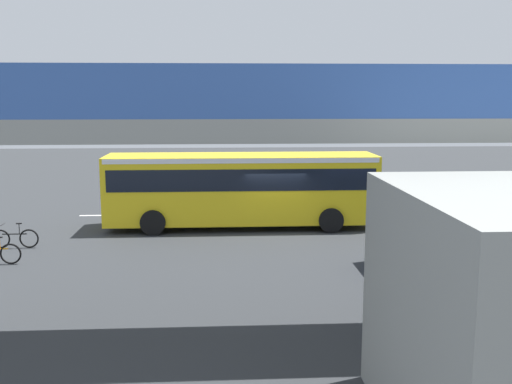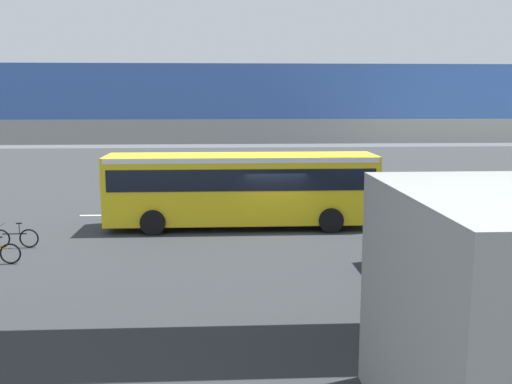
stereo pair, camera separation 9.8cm
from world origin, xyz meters
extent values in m
plane|color=#2D3033|center=(0.00, 0.00, 0.00)|extent=(80.00, 80.00, 0.00)
cube|color=yellow|center=(1.36, -0.58, 1.72)|extent=(11.50, 2.55, 2.86)
cube|color=black|center=(1.36, -0.58, 2.23)|extent=(11.04, 2.59, 0.90)
cube|color=white|center=(1.36, -0.58, 3.03)|extent=(11.27, 2.58, 0.20)
cube|color=black|center=(7.12, -0.58, 2.06)|extent=(0.04, 2.24, 1.20)
cylinder|color=black|center=(5.04, 0.70, 0.52)|extent=(1.04, 0.30, 1.04)
cylinder|color=black|center=(5.04, -1.85, 0.52)|extent=(1.04, 0.30, 1.04)
cylinder|color=black|center=(-2.32, 0.70, 0.52)|extent=(1.04, 0.30, 1.04)
cylinder|color=black|center=(-2.32, -1.85, 0.52)|extent=(1.04, 0.30, 1.04)
cube|color=#33478C|center=(-5.41, 5.89, 1.12)|extent=(4.80, 1.95, 1.86)
cube|color=black|center=(-5.41, 5.89, 1.48)|extent=(4.42, 1.98, 0.56)
cylinder|color=black|center=(-3.83, 6.87, 0.34)|extent=(0.68, 0.22, 0.68)
cylinder|color=black|center=(-3.83, 4.92, 0.34)|extent=(0.68, 0.22, 0.68)
cylinder|color=black|center=(-7.00, 6.87, 0.34)|extent=(0.68, 0.22, 0.68)
cylinder|color=black|center=(-7.00, 4.92, 0.34)|extent=(0.68, 0.22, 0.68)
torus|color=black|center=(9.37, 4.67, 0.36)|extent=(0.72, 0.06, 0.72)
torus|color=black|center=(10.49, 2.51, 0.36)|extent=(0.72, 0.06, 0.72)
torus|color=black|center=(9.44, 2.51, 0.36)|extent=(0.72, 0.06, 0.72)
cube|color=black|center=(9.97, 2.51, 0.54)|extent=(0.89, 0.04, 0.04)
cylinder|color=black|center=(9.78, 2.51, 0.74)|extent=(0.03, 0.03, 0.40)
cube|color=black|center=(9.78, 2.51, 0.94)|extent=(0.20, 0.08, 0.04)
cylinder|color=black|center=(10.37, 2.51, 0.91)|extent=(0.02, 0.44, 0.02)
cylinder|color=#2D2D38|center=(-4.38, 2.63, 0.42)|extent=(0.32, 0.32, 0.85)
cylinder|color=#19724C|center=(-4.38, 2.63, 1.20)|extent=(0.38, 0.38, 0.70)
sphere|color=tan|center=(-4.38, 2.63, 1.68)|extent=(0.22, 0.22, 0.22)
cylinder|color=slate|center=(-3.41, -4.46, 1.40)|extent=(0.08, 0.08, 2.80)
cube|color=blue|center=(-3.41, -4.46, 2.50)|extent=(0.04, 0.60, 0.60)
cube|color=silver|center=(-8.00, -3.43, 0.00)|extent=(2.00, 0.20, 0.01)
cube|color=silver|center=(-4.00, -3.43, 0.00)|extent=(2.00, 0.20, 0.01)
cube|color=silver|center=(0.00, -3.43, 0.00)|extent=(2.00, 0.20, 0.01)
cube|color=silver|center=(4.00, -3.43, 0.00)|extent=(2.00, 0.20, 0.01)
cube|color=silver|center=(8.00, -3.43, 0.00)|extent=(2.00, 0.20, 0.01)
cube|color=gray|center=(0.00, 11.17, 4.93)|extent=(28.99, 2.60, 0.50)
cube|color=#3359A5|center=(0.00, 9.92, 5.73)|extent=(28.99, 0.08, 1.10)
cube|color=#3359A5|center=(0.00, 12.42, 5.73)|extent=(28.99, 0.08, 1.10)
camera|label=1|loc=(2.20, 24.28, 5.65)|focal=41.03mm
camera|label=2|loc=(2.10, 24.29, 5.65)|focal=41.03mm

